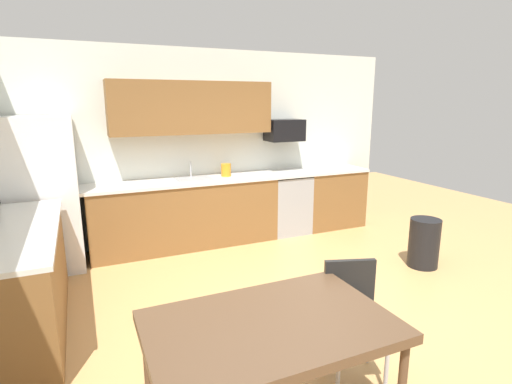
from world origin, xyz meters
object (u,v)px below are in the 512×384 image
object	(u,v)px
dining_table	(270,331)
oven_range	(286,203)
trash_bin	(424,243)
chair_near_table	(353,311)
refrigerator	(44,195)
microwave	(284,130)
kettle	(226,171)

from	to	relation	value
dining_table	oven_range	bearing A→B (deg)	60.24
oven_range	trash_bin	world-z (taller)	oven_range
chair_near_table	refrigerator	bearing A→B (deg)	124.86
microwave	dining_table	xyz separation A→B (m)	(-1.95, -3.50, -0.86)
microwave	kettle	distance (m)	1.10
oven_range	kettle	world-z (taller)	kettle
kettle	refrigerator	bearing A→B (deg)	-176.79
oven_range	microwave	world-z (taller)	microwave
chair_near_table	microwave	bearing A→B (deg)	70.51
microwave	chair_near_table	size ratio (longest dim) A/B	0.64
refrigerator	oven_range	world-z (taller)	refrigerator
refrigerator	dining_table	xyz separation A→B (m)	(1.33, -3.32, -0.21)
refrigerator	trash_bin	distance (m)	4.58
refrigerator	oven_range	size ratio (longest dim) A/B	2.00
oven_range	dining_table	bearing A→B (deg)	-119.76
refrigerator	trash_bin	size ratio (longest dim) A/B	3.04
refrigerator	microwave	xyz separation A→B (m)	(3.27, 0.18, 0.65)
microwave	trash_bin	world-z (taller)	microwave
microwave	dining_table	distance (m)	4.10
dining_table	kettle	distance (m)	3.61
refrigerator	microwave	size ratio (longest dim) A/B	3.37
refrigerator	dining_table	world-z (taller)	refrigerator
kettle	chair_near_table	bearing A→B (deg)	-93.37
refrigerator	dining_table	size ratio (longest dim) A/B	1.30
microwave	trash_bin	distance (m)	2.51
microwave	dining_table	bearing A→B (deg)	-119.05
refrigerator	kettle	xyz separation A→B (m)	(2.32, 0.13, 0.11)
chair_near_table	trash_bin	xyz separation A→B (m)	(2.04, 1.26, -0.20)
refrigerator	chair_near_table	distance (m)	3.75
refrigerator	dining_table	bearing A→B (deg)	-68.23
microwave	kettle	xyz separation A→B (m)	(-0.96, -0.05, -0.54)
refrigerator	oven_range	bearing A→B (deg)	1.40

